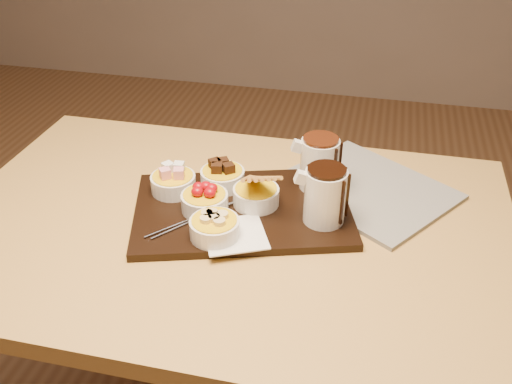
% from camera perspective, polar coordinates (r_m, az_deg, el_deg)
% --- Properties ---
extents(dining_table, '(1.20, 0.80, 0.75)m').
position_cam_1_polar(dining_table, '(1.27, -2.77, -6.55)').
color(dining_table, '#BF9247').
rests_on(dining_table, ground).
extents(serving_board, '(0.53, 0.42, 0.02)m').
position_cam_1_polar(serving_board, '(1.23, -1.36, -1.83)').
color(serving_board, black).
rests_on(serving_board, dining_table).
extents(napkin, '(0.16, 0.16, 0.00)m').
position_cam_1_polar(napkin, '(1.14, -2.12, -4.28)').
color(napkin, white).
rests_on(napkin, serving_board).
extents(bowl_marshmallows, '(0.10, 0.10, 0.04)m').
position_cam_1_polar(bowl_marshmallows, '(1.28, -8.26, 0.86)').
color(bowl_marshmallows, silver).
rests_on(bowl_marshmallows, serving_board).
extents(bowl_cake, '(0.10, 0.10, 0.04)m').
position_cam_1_polar(bowl_cake, '(1.29, -3.36, 1.40)').
color(bowl_cake, silver).
rests_on(bowl_cake, serving_board).
extents(bowl_strawberries, '(0.10, 0.10, 0.04)m').
position_cam_1_polar(bowl_strawberries, '(1.21, -5.15, -1.01)').
color(bowl_strawberries, silver).
rests_on(bowl_strawberries, serving_board).
extents(bowl_biscotti, '(0.10, 0.10, 0.04)m').
position_cam_1_polar(bowl_biscotti, '(1.22, -0.00, -0.43)').
color(bowl_biscotti, silver).
rests_on(bowl_biscotti, serving_board).
extents(bowl_bananas, '(0.10, 0.10, 0.04)m').
position_cam_1_polar(bowl_bananas, '(1.13, -4.16, -3.65)').
color(bowl_bananas, silver).
rests_on(bowl_bananas, serving_board).
extents(pitcher_dark_chocolate, '(0.11, 0.11, 0.12)m').
position_cam_1_polar(pitcher_dark_chocolate, '(1.16, 6.91, -0.42)').
color(pitcher_dark_chocolate, silver).
rests_on(pitcher_dark_chocolate, serving_board).
extents(pitcher_milk_chocolate, '(0.11, 0.11, 0.12)m').
position_cam_1_polar(pitcher_milk_chocolate, '(1.27, 6.35, 2.80)').
color(pitcher_milk_chocolate, silver).
rests_on(pitcher_milk_chocolate, serving_board).
extents(fondue_skewers, '(0.22, 0.19, 0.01)m').
position_cam_1_polar(fondue_skewers, '(1.20, -5.60, -2.31)').
color(fondue_skewers, silver).
rests_on(fondue_skewers, serving_board).
extents(newspaper, '(0.45, 0.44, 0.01)m').
position_cam_1_polar(newspaper, '(1.34, 10.98, 0.36)').
color(newspaper, beige).
rests_on(newspaper, dining_table).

